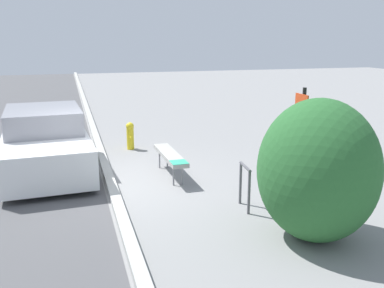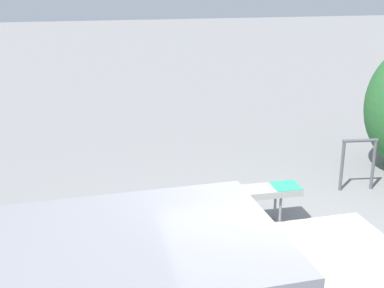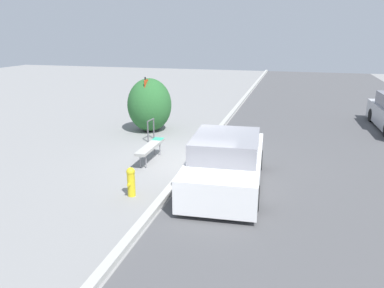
# 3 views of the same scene
# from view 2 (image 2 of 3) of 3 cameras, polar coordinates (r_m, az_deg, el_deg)

# --- Properties ---
(ground_plane) EXTENTS (60.00, 60.00, 0.00)m
(ground_plane) POSITION_cam_2_polar(r_m,az_deg,el_deg) (6.16, 9.76, -14.32)
(ground_plane) COLOR gray
(curb) EXTENTS (60.00, 0.20, 0.13)m
(curb) POSITION_cam_2_polar(r_m,az_deg,el_deg) (6.13, 9.80, -13.81)
(curb) COLOR #A8A8A3
(curb) RESTS_ON ground_plane
(bench) EXTENTS (1.87, 0.38, 0.54)m
(bench) POSITION_cam_2_polar(r_m,az_deg,el_deg) (7.02, 4.31, -5.39)
(bench) COLOR gray
(bench) RESTS_ON ground_plane
(bike_rack) EXTENTS (0.55, 0.10, 0.83)m
(bike_rack) POSITION_cam_2_polar(r_m,az_deg,el_deg) (8.55, 17.32, -1.54)
(bike_rack) COLOR #515156
(bike_rack) RESTS_ON ground_plane
(fire_hydrant) EXTENTS (0.36, 0.22, 0.77)m
(fire_hydrant) POSITION_cam_2_polar(r_m,az_deg,el_deg) (6.42, -18.20, -9.41)
(fire_hydrant) COLOR gold
(fire_hydrant) RESTS_ON ground_plane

